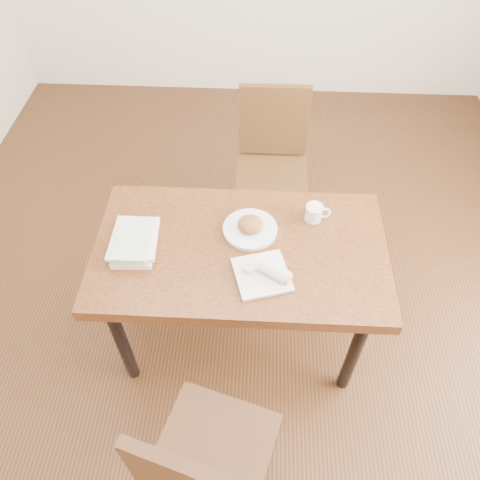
{
  "coord_description": "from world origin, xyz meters",
  "views": [
    {
      "loc": [
        0.07,
        -1.31,
        2.33
      ],
      "look_at": [
        0.0,
        0.0,
        0.8
      ],
      "focal_mm": 35.0,
      "sensor_mm": 36.0,
      "label": 1
    }
  ],
  "objects_px": {
    "chair_near": "(205,467)",
    "coffee_mug": "(315,212)",
    "table": "(240,259)",
    "chair_far": "(272,157)",
    "plate_burrito": "(266,274)",
    "plate_scone": "(250,227)",
    "book_stack": "(135,241)"
  },
  "relations": [
    {
      "from": "chair_far",
      "to": "plate_burrito",
      "type": "xyz_separation_m",
      "value": [
        -0.03,
        -1.03,
        0.22
      ]
    },
    {
      "from": "chair_far",
      "to": "plate_scone",
      "type": "distance_m",
      "value": 0.81
    },
    {
      "from": "coffee_mug",
      "to": "book_stack",
      "type": "distance_m",
      "value": 0.82
    },
    {
      "from": "table",
      "to": "chair_far",
      "type": "xyz_separation_m",
      "value": [
        0.15,
        0.87,
        -0.12
      ]
    },
    {
      "from": "table",
      "to": "plate_scone",
      "type": "xyz_separation_m",
      "value": [
        0.04,
        0.1,
        0.11
      ]
    },
    {
      "from": "chair_far",
      "to": "book_stack",
      "type": "xyz_separation_m",
      "value": [
        -0.6,
        -0.89,
        0.24
      ]
    },
    {
      "from": "chair_far",
      "to": "book_stack",
      "type": "relative_size",
      "value": 3.54
    },
    {
      "from": "book_stack",
      "to": "plate_scone",
      "type": "bearing_deg",
      "value": 13.09
    },
    {
      "from": "table",
      "to": "coffee_mug",
      "type": "distance_m",
      "value": 0.4
    },
    {
      "from": "plate_scone",
      "to": "plate_burrito",
      "type": "relative_size",
      "value": 0.91
    },
    {
      "from": "coffee_mug",
      "to": "table",
      "type": "bearing_deg",
      "value": -150.13
    },
    {
      "from": "chair_near",
      "to": "coffee_mug",
      "type": "bearing_deg",
      "value": 68.32
    },
    {
      "from": "plate_scone",
      "to": "book_stack",
      "type": "height_order",
      "value": "plate_scone"
    },
    {
      "from": "coffee_mug",
      "to": "book_stack",
      "type": "bearing_deg",
      "value": -165.2
    },
    {
      "from": "plate_scone",
      "to": "coffee_mug",
      "type": "height_order",
      "value": "coffee_mug"
    },
    {
      "from": "chair_near",
      "to": "plate_burrito",
      "type": "height_order",
      "value": "chair_near"
    },
    {
      "from": "plate_burrito",
      "to": "book_stack",
      "type": "distance_m",
      "value": 0.59
    },
    {
      "from": "plate_scone",
      "to": "chair_far",
      "type": "bearing_deg",
      "value": 82.25
    },
    {
      "from": "plate_scone",
      "to": "book_stack",
      "type": "distance_m",
      "value": 0.51
    },
    {
      "from": "chair_far",
      "to": "plate_burrito",
      "type": "bearing_deg",
      "value": -91.75
    },
    {
      "from": "table",
      "to": "book_stack",
      "type": "xyz_separation_m",
      "value": [
        -0.46,
        -0.02,
        0.12
      ]
    },
    {
      "from": "plate_scone",
      "to": "plate_burrito",
      "type": "distance_m",
      "value": 0.26
    },
    {
      "from": "coffee_mug",
      "to": "plate_burrito",
      "type": "relative_size",
      "value": 0.43
    },
    {
      "from": "chair_near",
      "to": "plate_scone",
      "type": "height_order",
      "value": "chair_near"
    },
    {
      "from": "table",
      "to": "coffee_mug",
      "type": "relative_size",
      "value": 10.99
    },
    {
      "from": "chair_near",
      "to": "plate_burrito",
      "type": "distance_m",
      "value": 0.76
    },
    {
      "from": "coffee_mug",
      "to": "chair_far",
      "type": "bearing_deg",
      "value": 105.39
    },
    {
      "from": "chair_far",
      "to": "coffee_mug",
      "type": "relative_size",
      "value": 8.11
    },
    {
      "from": "table",
      "to": "coffee_mug",
      "type": "xyz_separation_m",
      "value": [
        0.33,
        0.19,
        0.13
      ]
    },
    {
      "from": "chair_near",
      "to": "book_stack",
      "type": "relative_size",
      "value": 3.54
    },
    {
      "from": "coffee_mug",
      "to": "plate_burrito",
      "type": "distance_m",
      "value": 0.41
    },
    {
      "from": "table",
      "to": "plate_burrito",
      "type": "distance_m",
      "value": 0.22
    }
  ]
}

